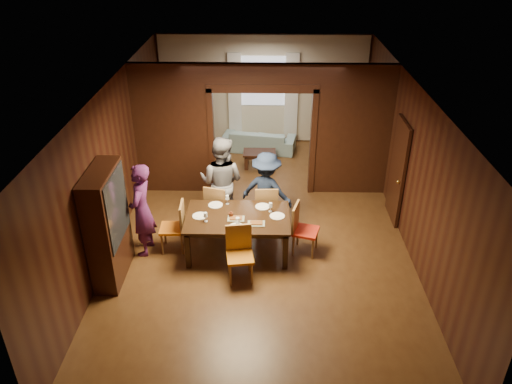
{
  "coord_description": "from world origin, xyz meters",
  "views": [
    {
      "loc": [
        0.07,
        -8.39,
        5.47
      ],
      "look_at": [
        -0.09,
        -0.4,
        1.05
      ],
      "focal_mm": 35.0,
      "sensor_mm": 36.0,
      "label": 1
    }
  ],
  "objects_px": {
    "person_grey": "(222,182)",
    "chair_far_l": "(219,205)",
    "person_navy": "(266,191)",
    "sofa": "(259,140)",
    "dining_table": "(238,234)",
    "chair_right": "(306,230)",
    "chair_far_r": "(266,206)",
    "chair_left": "(172,227)",
    "hutch": "(108,225)",
    "person_purple": "(142,210)",
    "coffee_table": "(259,159)",
    "chair_near": "(240,255)"
  },
  "relations": [
    {
      "from": "person_grey",
      "to": "person_navy",
      "type": "bearing_deg",
      "value": -168.05
    },
    {
      "from": "person_grey",
      "to": "chair_far_r",
      "type": "relative_size",
      "value": 1.94
    },
    {
      "from": "hutch",
      "to": "chair_left",
      "type": "bearing_deg",
      "value": 40.61
    },
    {
      "from": "person_purple",
      "to": "dining_table",
      "type": "distance_m",
      "value": 1.78
    },
    {
      "from": "coffee_table",
      "to": "chair_left",
      "type": "distance_m",
      "value": 3.89
    },
    {
      "from": "person_grey",
      "to": "dining_table",
      "type": "height_order",
      "value": "person_grey"
    },
    {
      "from": "person_navy",
      "to": "chair_left",
      "type": "height_order",
      "value": "person_navy"
    },
    {
      "from": "chair_far_l",
      "to": "chair_right",
      "type": "bearing_deg",
      "value": 168.67
    },
    {
      "from": "person_navy",
      "to": "chair_right",
      "type": "distance_m",
      "value": 1.19
    },
    {
      "from": "sofa",
      "to": "chair_right",
      "type": "height_order",
      "value": "chair_right"
    },
    {
      "from": "person_grey",
      "to": "dining_table",
      "type": "distance_m",
      "value": 1.18
    },
    {
      "from": "person_purple",
      "to": "hutch",
      "type": "height_order",
      "value": "hutch"
    },
    {
      "from": "chair_far_l",
      "to": "chair_far_r",
      "type": "relative_size",
      "value": 1.0
    },
    {
      "from": "hutch",
      "to": "sofa",
      "type": "bearing_deg",
      "value": 65.58
    },
    {
      "from": "chair_right",
      "to": "person_grey",
      "type": "bearing_deg",
      "value": 75.32
    },
    {
      "from": "person_purple",
      "to": "chair_far_l",
      "type": "distance_m",
      "value": 1.6
    },
    {
      "from": "chair_near",
      "to": "sofa",
      "type": "bearing_deg",
      "value": 79.02
    },
    {
      "from": "chair_far_l",
      "to": "hutch",
      "type": "relative_size",
      "value": 0.48
    },
    {
      "from": "sofa",
      "to": "dining_table",
      "type": "height_order",
      "value": "dining_table"
    },
    {
      "from": "person_purple",
      "to": "chair_far_l",
      "type": "relative_size",
      "value": 1.82
    },
    {
      "from": "person_navy",
      "to": "sofa",
      "type": "bearing_deg",
      "value": -66.65
    },
    {
      "from": "sofa",
      "to": "chair_far_l",
      "type": "bearing_deg",
      "value": 88.61
    },
    {
      "from": "chair_left",
      "to": "chair_far_l",
      "type": "xyz_separation_m",
      "value": [
        0.79,
        0.79,
        0.0
      ]
    },
    {
      "from": "chair_left",
      "to": "chair_near",
      "type": "bearing_deg",
      "value": 54.2
    },
    {
      "from": "person_grey",
      "to": "hutch",
      "type": "xyz_separation_m",
      "value": [
        -1.75,
        -1.68,
        0.06
      ]
    },
    {
      "from": "chair_right",
      "to": "person_navy",
      "type": "bearing_deg",
      "value": 55.19
    },
    {
      "from": "person_navy",
      "to": "chair_far_r",
      "type": "bearing_deg",
      "value": 105.44
    },
    {
      "from": "sofa",
      "to": "dining_table",
      "type": "bearing_deg",
      "value": 95.76
    },
    {
      "from": "coffee_table",
      "to": "chair_far_l",
      "type": "height_order",
      "value": "chair_far_l"
    },
    {
      "from": "sofa",
      "to": "hutch",
      "type": "relative_size",
      "value": 0.95
    },
    {
      "from": "coffee_table",
      "to": "chair_right",
      "type": "distance_m",
      "value": 3.72
    },
    {
      "from": "dining_table",
      "to": "chair_far_l",
      "type": "relative_size",
      "value": 1.93
    },
    {
      "from": "sofa",
      "to": "chair_far_l",
      "type": "relative_size",
      "value": 1.97
    },
    {
      "from": "chair_far_r",
      "to": "person_grey",
      "type": "bearing_deg",
      "value": -11.31
    },
    {
      "from": "person_grey",
      "to": "hutch",
      "type": "height_order",
      "value": "hutch"
    },
    {
      "from": "chair_right",
      "to": "hutch",
      "type": "xyz_separation_m",
      "value": [
        -3.35,
        -0.72,
        0.52
      ]
    },
    {
      "from": "chair_near",
      "to": "person_navy",
      "type": "bearing_deg",
      "value": 67.07
    },
    {
      "from": "person_navy",
      "to": "sofa",
      "type": "xyz_separation_m",
      "value": [
        -0.2,
        3.73,
        -0.52
      ]
    },
    {
      "from": "person_purple",
      "to": "sofa",
      "type": "bearing_deg",
      "value": 161.13
    },
    {
      "from": "chair_far_l",
      "to": "chair_left",
      "type": "bearing_deg",
      "value": 60.22
    },
    {
      "from": "person_grey",
      "to": "person_navy",
      "type": "height_order",
      "value": "person_grey"
    },
    {
      "from": "person_grey",
      "to": "chair_far_l",
      "type": "xyz_separation_m",
      "value": [
        -0.06,
        -0.13,
        -0.46
      ]
    },
    {
      "from": "person_navy",
      "to": "hutch",
      "type": "distance_m",
      "value": 3.09
    },
    {
      "from": "dining_table",
      "to": "chair_right",
      "type": "relative_size",
      "value": 1.93
    },
    {
      "from": "person_grey",
      "to": "chair_near",
      "type": "distance_m",
      "value": 1.88
    },
    {
      "from": "dining_table",
      "to": "chair_far_r",
      "type": "relative_size",
      "value": 1.93
    },
    {
      "from": "chair_right",
      "to": "chair_far_r",
      "type": "xyz_separation_m",
      "value": [
        -0.73,
        0.83,
        0.0
      ]
    },
    {
      "from": "person_navy",
      "to": "chair_near",
      "type": "xyz_separation_m",
      "value": [
        -0.44,
        -1.71,
        -0.31
      ]
    },
    {
      "from": "person_grey",
      "to": "dining_table",
      "type": "bearing_deg",
      "value": 126.69
    },
    {
      "from": "chair_left",
      "to": "hutch",
      "type": "bearing_deg",
      "value": -51.5
    }
  ]
}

